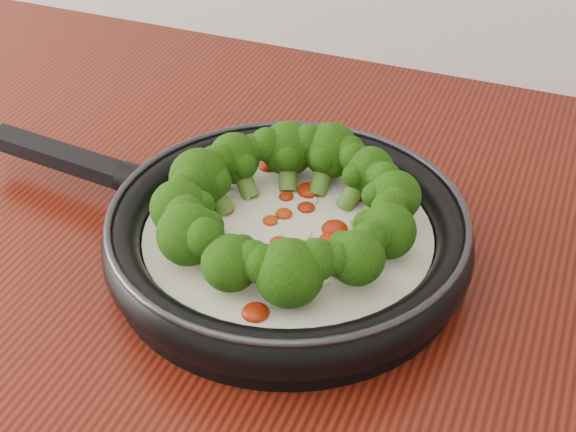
% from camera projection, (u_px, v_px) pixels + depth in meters
% --- Properties ---
extents(skillet, '(0.52, 0.36, 0.09)m').
position_uv_depth(skillet, '(283.00, 227.00, 0.70)').
color(skillet, black).
rests_on(skillet, counter).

